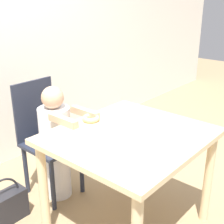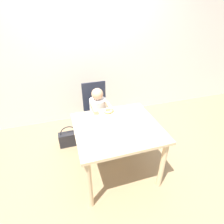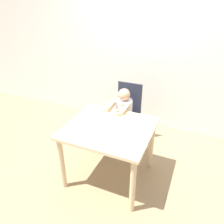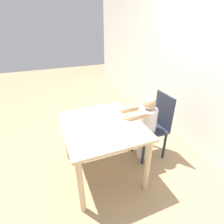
{
  "view_description": "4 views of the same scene",
  "coord_description": "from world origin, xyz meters",
  "views": [
    {
      "loc": [
        -1.43,
        -1.09,
        1.57
      ],
      "look_at": [
        -0.02,
        0.13,
        0.85
      ],
      "focal_mm": 50.0,
      "sensor_mm": 36.0,
      "label": 1
    },
    {
      "loc": [
        -0.54,
        -1.53,
        1.91
      ],
      "look_at": [
        -0.02,
        0.13,
        0.85
      ],
      "focal_mm": 28.0,
      "sensor_mm": 36.0,
      "label": 2
    },
    {
      "loc": [
        0.86,
        -1.91,
        2.04
      ],
      "look_at": [
        -0.02,
        0.13,
        0.85
      ],
      "focal_mm": 35.0,
      "sensor_mm": 36.0,
      "label": 3
    },
    {
      "loc": [
        1.61,
        -0.53,
        1.78
      ],
      "look_at": [
        -0.02,
        0.13,
        0.85
      ],
      "focal_mm": 28.0,
      "sensor_mm": 36.0,
      "label": 4
    }
  ],
  "objects": [
    {
      "name": "ground_plane",
      "position": [
        0.0,
        0.0,
        0.0
      ],
      "size": [
        12.0,
        12.0,
        0.0
      ],
      "primitive_type": "plane",
      "color": "#997F5B"
    },
    {
      "name": "wall_back",
      "position": [
        0.0,
        1.5,
        1.25
      ],
      "size": [
        8.0,
        0.05,
        2.5
      ],
      "color": "silver",
      "rests_on": "ground_plane"
    },
    {
      "name": "dining_table",
      "position": [
        0.0,
        0.0,
        0.62
      ],
      "size": [
        0.97,
        0.87,
        0.73
      ],
      "color": "beige",
      "rests_on": "ground_plane"
    },
    {
      "name": "chair",
      "position": [
        -0.07,
        0.78,
        0.47
      ],
      "size": [
        0.37,
        0.41,
        0.93
      ],
      "color": "#232838",
      "rests_on": "ground_plane"
    },
    {
      "name": "child_figure",
      "position": [
        -0.07,
        0.66,
        0.47
      ],
      "size": [
        0.26,
        0.48,
        0.93
      ],
      "color": "white",
      "rests_on": "ground_plane"
    },
    {
      "name": "donut",
      "position": [
        -0.01,
        0.33,
        0.75
      ],
      "size": [
        0.12,
        0.12,
        0.04
      ],
      "color": "#DBB270",
      "rests_on": "dining_table"
    },
    {
      "name": "napkin",
      "position": [
        0.02,
        -0.0,
        0.73
      ],
      "size": [
        0.34,
        0.34,
        0.0
      ],
      "color": "white",
      "rests_on": "dining_table"
    },
    {
      "name": "handbag",
      "position": [
        -0.54,
        0.7,
        0.13
      ],
      "size": [
        0.32,
        0.13,
        0.36
      ],
      "color": "#232328",
      "rests_on": "ground_plane"
    }
  ]
}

